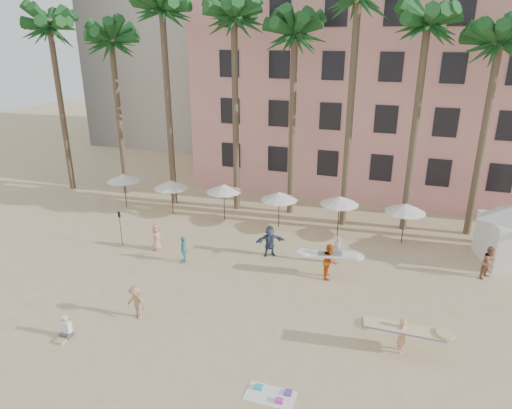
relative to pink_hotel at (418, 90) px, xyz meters
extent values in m
plane|color=#D1B789|center=(-7.00, -26.00, -8.00)|extent=(120.00, 120.00, 0.00)
cube|color=#F9A197|center=(0.00, 0.00, 0.00)|extent=(35.00, 14.00, 16.00)
cylinder|color=brown|center=(-27.00, -11.00, -1.50)|extent=(0.44, 0.44, 13.00)
cylinder|color=brown|center=(-22.00, -10.50, -2.00)|extent=(0.44, 0.44, 12.00)
cylinder|color=brown|center=(-17.00, -11.50, -1.00)|extent=(0.44, 0.44, 14.00)
cylinder|color=brown|center=(-12.00, -11.00, -1.25)|extent=(0.44, 0.44, 13.50)
cylinder|color=brown|center=(-8.00, -10.50, -1.75)|extent=(0.44, 0.44, 12.50)
cylinder|color=brown|center=(-4.00, -11.50, -0.75)|extent=(0.44, 0.44, 14.50)
cylinder|color=brown|center=(0.00, -11.00, -1.50)|extent=(0.44, 0.44, 13.00)
cylinder|color=brown|center=(4.00, -10.50, -2.00)|extent=(0.44, 0.44, 12.00)
cylinder|color=#332B23|center=(-20.00, -13.50, -6.75)|extent=(0.07, 0.07, 2.50)
cone|color=white|center=(-20.00, -13.50, -5.65)|extent=(2.50, 2.50, 0.55)
cylinder|color=#332B23|center=(-16.00, -13.60, -6.80)|extent=(0.07, 0.07, 2.40)
cone|color=white|center=(-16.00, -13.60, -5.75)|extent=(2.50, 2.50, 0.55)
cylinder|color=#332B23|center=(-12.00, -13.40, -6.75)|extent=(0.07, 0.07, 2.50)
cone|color=white|center=(-12.00, -13.40, -5.65)|extent=(2.50, 2.50, 0.55)
cylinder|color=#332B23|center=(-8.00, -13.50, -6.80)|extent=(0.07, 0.07, 2.40)
cone|color=white|center=(-8.00, -13.50, -5.75)|extent=(2.50, 2.50, 0.55)
cylinder|color=#332B23|center=(-4.00, -13.60, -6.70)|extent=(0.07, 0.07, 2.60)
cone|color=white|center=(-4.00, -13.60, -5.55)|extent=(2.50, 2.50, 0.55)
cylinder|color=#332B23|center=(0.00, -13.40, -6.75)|extent=(0.07, 0.07, 2.50)
cone|color=white|center=(0.00, -13.40, -5.65)|extent=(2.50, 2.50, 0.55)
cube|color=silver|center=(5.90, -14.06, -6.70)|extent=(3.69, 3.69, 2.60)
cube|color=white|center=(-3.99, -28.47, -7.99)|extent=(1.80, 1.00, 0.02)
cube|color=#2AB6AF|center=(-4.49, -28.27, -7.93)|extent=(0.30, 0.25, 0.10)
cube|color=#D53BAF|center=(-3.59, -28.67, -7.92)|extent=(0.28, 0.22, 0.12)
cube|color=#62429F|center=(-3.39, -28.17, -7.94)|extent=(0.26, 0.30, 0.08)
imported|color=#DF9B7D|center=(0.38, -24.36, -7.21)|extent=(0.43, 0.61, 1.58)
cube|color=#D7C186|center=(0.38, -24.36, -6.89)|extent=(3.29, 1.14, 0.38)
imported|color=#D75816|center=(-3.54, -19.17, -7.04)|extent=(0.83, 1.01, 1.93)
cube|color=white|center=(-3.54, -19.17, -6.65)|extent=(2.85, 1.11, 0.29)
imported|color=tan|center=(-11.22, -25.78, -7.18)|extent=(1.17, 0.83, 1.64)
imported|color=#4FAEB8|center=(-11.72, -20.11, -7.20)|extent=(0.75, 1.01, 1.60)
imported|color=#334259|center=(-7.33, -17.73, -7.07)|extent=(1.77, 1.35, 1.86)
imported|color=#BDB7A6|center=(-3.37, -17.45, -7.18)|extent=(0.68, 0.53, 1.64)
imported|color=#99563F|center=(4.51, -16.50, -7.09)|extent=(1.09, 1.12, 1.82)
imported|color=tan|center=(-14.03, -19.20, -7.18)|extent=(0.73, 0.92, 1.64)
cylinder|color=black|center=(-16.41, -19.35, -6.95)|extent=(0.04, 0.04, 2.10)
cube|color=black|center=(-16.41, -19.35, -5.95)|extent=(0.18, 0.03, 0.35)
cube|color=#3F3F4C|center=(-13.32, -28.03, -7.88)|extent=(0.44, 0.41, 0.23)
cube|color=tan|center=(-13.32, -28.37, -7.94)|extent=(0.39, 0.44, 0.12)
cube|color=white|center=(-13.32, -27.98, -7.51)|extent=(0.43, 0.25, 0.53)
sphere|color=tan|center=(-13.32, -27.98, -7.13)|extent=(0.23, 0.23, 0.23)
camera|label=1|loc=(-0.27, -40.98, 4.23)|focal=32.00mm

